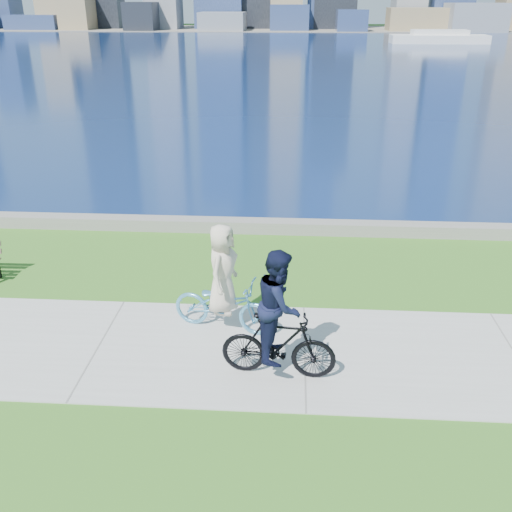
% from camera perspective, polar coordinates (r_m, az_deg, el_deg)
% --- Properties ---
extents(ground, '(320.00, 320.00, 0.00)m').
position_cam_1_polar(ground, '(11.66, -15.40, -8.68)').
color(ground, '#31691B').
rests_on(ground, ground).
extents(concrete_path, '(80.00, 3.50, 0.02)m').
position_cam_1_polar(concrete_path, '(11.66, -15.41, -8.63)').
color(concrete_path, '#ADADA8').
rests_on(concrete_path, ground).
extents(seawall, '(90.00, 0.50, 0.35)m').
position_cam_1_polar(seawall, '(16.92, -9.05, 3.21)').
color(seawall, slate).
rests_on(seawall, ground).
extents(bay_water, '(320.00, 131.00, 0.01)m').
position_cam_1_polar(bay_water, '(81.50, 1.24, 19.95)').
color(bay_water, '#0B1F4A').
rests_on(bay_water, ground).
extents(far_shore, '(320.00, 30.00, 0.12)m').
position_cam_1_polar(far_shore, '(139.37, 2.41, 21.77)').
color(far_shore, slate).
rests_on(far_shore, ground).
extents(ferry_far, '(14.48, 4.14, 1.97)m').
position_cam_1_polar(ferry_far, '(96.87, 17.83, 20.06)').
color(ferry_far, silver).
rests_on(ferry_far, ground).
extents(cyclist_woman, '(1.23, 2.23, 2.27)m').
position_cam_1_polar(cyclist_woman, '(11.38, -3.32, -3.60)').
color(cyclist_woman, '#55A5D0').
rests_on(cyclist_woman, ground).
extents(cyclist_man, '(0.83, 2.07, 2.43)m').
position_cam_1_polar(cyclist_man, '(9.91, 2.30, -6.97)').
color(cyclist_man, black).
rests_on(cyclist_man, ground).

